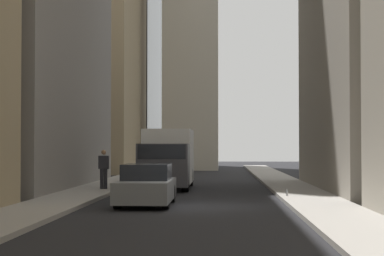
% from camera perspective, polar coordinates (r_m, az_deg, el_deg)
% --- Properties ---
extents(ground_plane, '(135.00, 135.00, 0.00)m').
position_cam_1_polar(ground_plane, '(22.87, -0.47, -6.64)').
color(ground_plane, black).
extents(sidewalk_right, '(90.00, 2.20, 0.14)m').
position_cam_1_polar(sidewalk_right, '(23.53, -11.55, -6.30)').
color(sidewalk_right, gray).
rests_on(sidewalk_right, ground_plane).
extents(sidewalk_left, '(90.00, 2.20, 0.14)m').
position_cam_1_polar(sidewalk_left, '(23.08, 10.83, -6.39)').
color(sidewalk_left, gray).
rests_on(sidewalk_left, ground_plane).
extents(building_right_far, '(14.92, 10.50, 19.96)m').
position_cam_1_polar(building_right_far, '(56.09, -9.73, 6.63)').
color(building_right_far, '#9E8966').
rests_on(building_right_far, ground_plane).
extents(delivery_truck, '(6.46, 2.25, 2.84)m').
position_cam_1_polar(delivery_truck, '(32.43, -2.08, -2.56)').
color(delivery_truck, silver).
rests_on(delivery_truck, ground_plane).
extents(hatchback_grey, '(4.30, 1.78, 1.42)m').
position_cam_1_polar(hatchback_grey, '(23.31, -3.87, -4.91)').
color(hatchback_grey, slate).
rests_on(hatchback_grey, ground_plane).
extents(pedestrian, '(0.26, 0.44, 1.73)m').
position_cam_1_polar(pedestrian, '(30.29, -7.46, -3.32)').
color(pedestrian, black).
rests_on(pedestrian, sidewalk_right).
extents(discarded_bottle, '(0.07, 0.07, 0.27)m').
position_cam_1_polar(discarded_bottle, '(26.10, 8.02, -5.45)').
color(discarded_bottle, '#999EA3').
rests_on(discarded_bottle, sidewalk_left).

